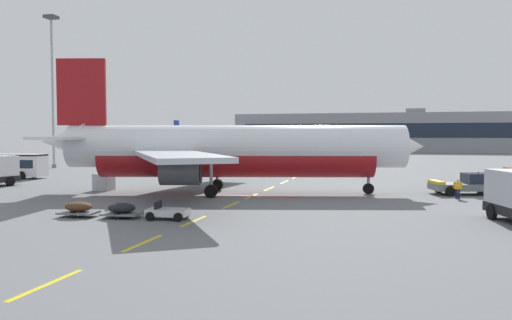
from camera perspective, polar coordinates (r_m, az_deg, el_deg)
name	(u,v)px	position (r m, az deg, el deg)	size (l,w,h in m)	color
ground	(488,183)	(61.18, 24.80, -2.41)	(400.00, 400.00, 0.00)	slate
apron_paint_markings	(289,180)	(59.68, 3.78, -2.27)	(8.00, 95.81, 0.01)	yellow
airliner_foreground	(230,150)	(45.41, -2.98, 1.11)	(34.46, 33.59, 12.20)	white
pushback_tug	(468,184)	(48.95, 22.93, -2.56)	(6.53, 4.36, 2.08)	slate
airliner_mid_left	(162,143)	(144.17, -10.65, 1.94)	(27.66, 27.74, 9.75)	silver
baggage_train	(122,210)	(33.49, -14.92, -5.49)	(8.70, 2.35, 1.14)	silver
ground_crew_worker	(458,188)	(45.22, 21.88, -2.94)	(0.67, 0.31, 1.64)	#191E38
uld_cargo_container	(104,182)	(50.76, -16.86, -2.39)	(1.62, 1.58, 1.60)	#B7BCC6
apron_light_mast_near	(52,73)	(88.02, -22.09, 9.08)	(1.80, 1.80, 24.37)	slate
terminal_satellite	(373,133)	(170.63, 13.09, 3.05)	(88.77, 21.43, 13.81)	gray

